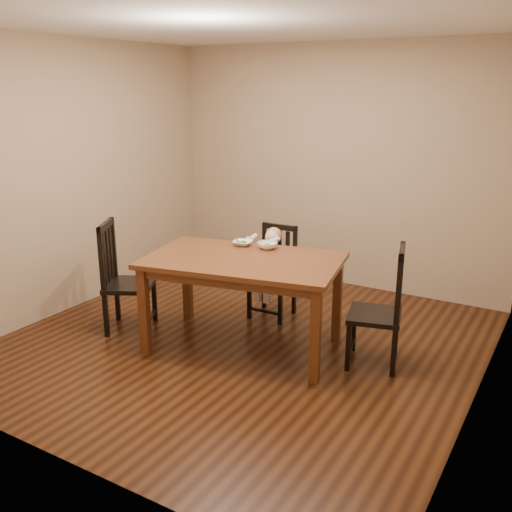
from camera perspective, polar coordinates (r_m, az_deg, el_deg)
The scene contains 9 objects.
room at distance 4.81m, azimuth -1.50°, elevation 6.01°, with size 4.01×4.01×2.71m.
dining_table at distance 4.91m, azimuth -1.28°, elevation -1.27°, with size 1.81×1.30×0.83m.
chair_child at distance 5.70m, azimuth 1.83°, elevation -1.73°, with size 0.41×0.40×0.92m.
chair_left at distance 5.49m, azimuth -13.11°, elevation -2.24°, with size 0.59×0.60×1.05m.
chair_right at distance 4.78m, azimuth 12.42°, elevation -5.22°, with size 0.52×0.53×1.02m.
toddler at distance 5.63m, azimuth 1.63°, elevation -0.70°, with size 0.28×0.34×0.47m, color silver, non-canonical shape.
bowl_peas at distance 5.25m, azimuth -1.35°, elevation 1.30°, with size 0.18×0.18×0.04m, color silver.
bowl_veg at distance 5.15m, azimuth 1.14°, elevation 1.07°, with size 0.18×0.18×0.06m, color silver.
fork at distance 5.24m, azimuth -1.84°, elevation 1.52°, with size 0.11×0.09×0.05m.
Camera 1 is at (2.52, -4.00, 2.25)m, focal length 40.00 mm.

